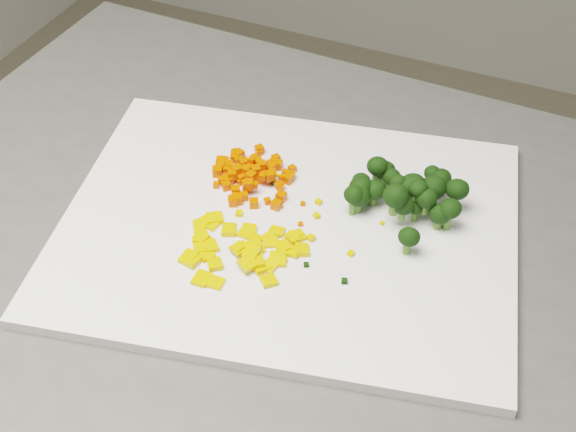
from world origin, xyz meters
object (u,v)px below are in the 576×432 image
at_px(carrot_pile, 252,171).
at_px(broccoli_pile, 399,194).
at_px(pepper_pile, 241,248).
at_px(cutting_board, 288,228).

bearing_deg(carrot_pile, broccoli_pile, 4.09).
bearing_deg(pepper_pile, broccoli_pile, 42.71).
distance_m(cutting_board, pepper_pile, 0.06).
relative_size(cutting_board, pepper_pile, 3.88).
distance_m(carrot_pile, pepper_pile, 0.10).
distance_m(pepper_pile, broccoli_pile, 0.16).
distance_m(cutting_board, broccoli_pile, 0.11).
bearing_deg(broccoli_pile, cutting_board, -150.12).
relative_size(cutting_board, carrot_pile, 4.50).
bearing_deg(pepper_pile, carrot_pile, 109.58).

